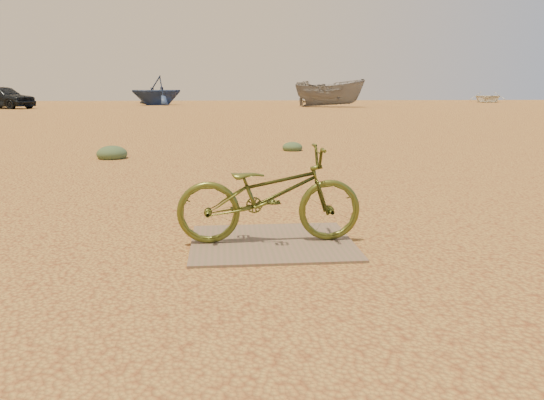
{
  "coord_description": "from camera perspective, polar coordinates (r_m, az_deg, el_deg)",
  "views": [
    {
      "loc": [
        -0.65,
        -5.15,
        1.39
      ],
      "look_at": [
        -0.21,
        -0.49,
        0.41
      ],
      "focal_mm": 35.0,
      "sensor_mm": 36.0,
      "label": 1
    }
  ],
  "objects": [
    {
      "name": "car",
      "position": [
        42.96,
        -27.01,
        9.85
      ],
      "size": [
        5.18,
        3.85,
        1.64
      ],
      "primitive_type": "imported",
      "rotation": [
        0.0,
        0.0,
        1.12
      ],
      "color": "black",
      "rests_on": "ground"
    },
    {
      "name": "boat_far_right",
      "position": [
        60.92,
        22.14,
        10.23
      ],
      "size": [
        5.82,
        6.39,
        1.08
      ],
      "primitive_type": "imported",
      "rotation": [
        0.0,
        0.0,
        -0.52
      ],
      "color": "silver",
      "rests_on": "ground"
    },
    {
      "name": "boat_far_left",
      "position": [
        47.76,
        -12.29,
        11.46
      ],
      "size": [
        6.29,
        6.18,
        2.51
      ],
      "primitive_type": "imported",
      "rotation": [
        0.0,
        0.0,
        -0.91
      ],
      "color": "navy",
      "rests_on": "ground"
    },
    {
      "name": "boat_mid_right",
      "position": [
        42.01,
        6.19,
        11.36
      ],
      "size": [
        5.83,
        4.12,
        2.12
      ],
      "primitive_type": "imported",
      "rotation": [
        0.0,
        0.0,
        1.15
      ],
      "color": "slate",
      "rests_on": "ground"
    },
    {
      "name": "kale_a",
      "position": [
        11.31,
        -16.81,
        4.3
      ],
      "size": [
        0.61,
        0.61,
        0.34
      ],
      "primitive_type": "ellipsoid",
      "color": "#49613E",
      "rests_on": "ground"
    },
    {
      "name": "ground",
      "position": [
        5.37,
        1.71,
        -3.15
      ],
      "size": [
        120.0,
        120.0,
        0.0
      ],
      "primitive_type": "plane",
      "color": "#BB9145",
      "rests_on": "ground"
    },
    {
      "name": "bicycle",
      "position": [
        4.78,
        -0.29,
        0.62
      ],
      "size": [
        1.67,
        0.59,
        0.88
      ],
      "primitive_type": "imported",
      "rotation": [
        0.0,
        0.0,
        1.58
      ],
      "color": "#4A531D",
      "rests_on": "plywood_board"
    },
    {
      "name": "kale_b",
      "position": [
        12.24,
        2.2,
        5.34
      ],
      "size": [
        0.46,
        0.46,
        0.25
      ],
      "primitive_type": "ellipsoid",
      "color": "#49613E",
      "rests_on": "ground"
    },
    {
      "name": "plywood_board",
      "position": [
        4.88,
        0.0,
        -4.59
      ],
      "size": [
        1.47,
        1.26,
        0.02
      ],
      "primitive_type": "cube",
      "color": "brown",
      "rests_on": "ground"
    }
  ]
}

